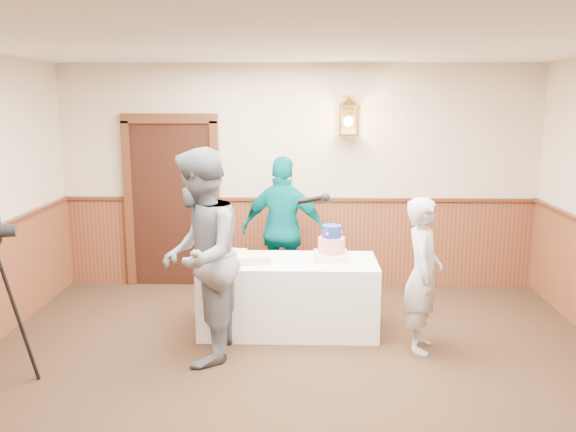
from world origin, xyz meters
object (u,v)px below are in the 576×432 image
(tiered_cake, at_px, (331,246))
(baker, at_px, (423,275))
(sheet_cake_green, at_px, (231,254))
(interviewer, at_px, (199,256))
(display_table, at_px, (289,295))
(assistant_p, at_px, (284,231))
(sheet_cake_yellow, at_px, (252,258))

(tiered_cake, relative_size, baker, 0.24)
(sheet_cake_green, height_order, interviewer, interviewer)
(display_table, bearing_deg, assistant_p, 95.03)
(baker, bearing_deg, sheet_cake_yellow, 88.56)
(display_table, distance_m, assistant_p, 1.02)
(display_table, distance_m, tiered_cake, 0.68)
(sheet_cake_yellow, bearing_deg, display_table, 12.33)
(display_table, height_order, sheet_cake_yellow, sheet_cake_yellow)
(display_table, distance_m, baker, 1.41)
(sheet_cake_yellow, xyz_separation_m, assistant_p, (0.29, 0.97, 0.07))
(interviewer, bearing_deg, baker, 97.19)
(display_table, height_order, assistant_p, assistant_p)
(sheet_cake_yellow, height_order, baker, baker)
(sheet_cake_green, bearing_deg, baker, -17.06)
(sheet_cake_green, xyz_separation_m, baker, (1.89, -0.58, -0.04))
(sheet_cake_yellow, distance_m, interviewer, 0.79)
(tiered_cake, height_order, assistant_p, assistant_p)
(interviewer, bearing_deg, tiered_cake, 122.42)
(sheet_cake_green, relative_size, interviewer, 0.15)
(interviewer, distance_m, baker, 2.09)
(interviewer, xyz_separation_m, baker, (2.06, 0.27, -0.24))
(tiered_cake, bearing_deg, sheet_cake_yellow, -170.53)
(sheet_cake_green, xyz_separation_m, interviewer, (-0.18, -0.85, 0.19))
(display_table, distance_m, sheet_cake_green, 0.74)
(tiered_cake, bearing_deg, interviewer, -147.32)
(display_table, relative_size, sheet_cake_green, 6.15)
(display_table, height_order, interviewer, interviewer)
(interviewer, height_order, baker, interviewer)
(display_table, distance_m, sheet_cake_yellow, 0.56)
(sheet_cake_yellow, relative_size, assistant_p, 0.22)
(baker, distance_m, assistant_p, 1.92)
(baker, relative_size, assistant_p, 0.86)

